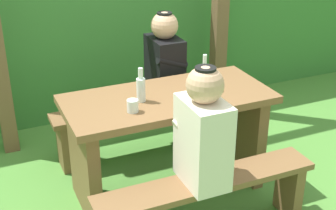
{
  "coord_description": "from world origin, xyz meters",
  "views": [
    {
      "loc": [
        -1.18,
        -2.68,
        2.04
      ],
      "look_at": [
        0.0,
        0.0,
        0.67
      ],
      "focal_mm": 51.37,
      "sensor_mm": 36.0,
      "label": 1
    }
  ],
  "objects_px": {
    "person_white_shirt": "(203,131)",
    "bench_far": "(139,118)",
    "bottle_right": "(141,88)",
    "bench_near": "(207,196)",
    "picnic_table": "(168,127)",
    "bottle_left": "(204,76)",
    "drinking_glass": "(133,106)",
    "person_black_coat": "(165,61)"
  },
  "relations": [
    {
      "from": "person_black_coat",
      "to": "drinking_glass",
      "type": "relative_size",
      "value": 9.02
    },
    {
      "from": "bench_near",
      "to": "person_black_coat",
      "type": "height_order",
      "value": "person_black_coat"
    },
    {
      "from": "bottle_left",
      "to": "bottle_right",
      "type": "bearing_deg",
      "value": -179.35
    },
    {
      "from": "picnic_table",
      "to": "bench_near",
      "type": "xyz_separation_m",
      "value": [
        0.0,
        -0.58,
        -0.19
      ]
    },
    {
      "from": "bottle_left",
      "to": "bench_near",
      "type": "bearing_deg",
      "value": -114.82
    },
    {
      "from": "picnic_table",
      "to": "bench_far",
      "type": "bearing_deg",
      "value": 90.0
    },
    {
      "from": "person_white_shirt",
      "to": "person_black_coat",
      "type": "distance_m",
      "value": 1.19
    },
    {
      "from": "drinking_glass",
      "to": "bottle_left",
      "type": "xyz_separation_m",
      "value": [
        0.57,
        0.13,
        0.06
      ]
    },
    {
      "from": "bench_far",
      "to": "drinking_glass",
      "type": "relative_size",
      "value": 17.55
    },
    {
      "from": "person_white_shirt",
      "to": "bottle_right",
      "type": "distance_m",
      "value": 0.59
    },
    {
      "from": "person_white_shirt",
      "to": "bench_far",
      "type": "bearing_deg",
      "value": 88.12
    },
    {
      "from": "bench_far",
      "to": "person_black_coat",
      "type": "height_order",
      "value": "person_black_coat"
    },
    {
      "from": "bench_near",
      "to": "person_white_shirt",
      "type": "xyz_separation_m",
      "value": [
        -0.04,
        0.0,
        0.45
      ]
    },
    {
      "from": "bench_far",
      "to": "bottle_left",
      "type": "xyz_separation_m",
      "value": [
        0.27,
        -0.59,
        0.53
      ]
    },
    {
      "from": "bench_near",
      "to": "bench_far",
      "type": "height_order",
      "value": "same"
    },
    {
      "from": "drinking_glass",
      "to": "bottle_left",
      "type": "height_order",
      "value": "bottle_left"
    },
    {
      "from": "bench_near",
      "to": "person_white_shirt",
      "type": "bearing_deg",
      "value": 175.03
    },
    {
      "from": "bench_near",
      "to": "bottle_left",
      "type": "bearing_deg",
      "value": 65.18
    },
    {
      "from": "picnic_table",
      "to": "person_black_coat",
      "type": "bearing_deg",
      "value": 68.62
    },
    {
      "from": "drinking_glass",
      "to": "bench_far",
      "type": "bearing_deg",
      "value": 67.42
    },
    {
      "from": "person_black_coat",
      "to": "bottle_left",
      "type": "xyz_separation_m",
      "value": [
        0.04,
        -0.58,
        0.08
      ]
    },
    {
      "from": "bottle_left",
      "to": "person_white_shirt",
      "type": "bearing_deg",
      "value": -118.0
    },
    {
      "from": "picnic_table",
      "to": "person_black_coat",
      "type": "distance_m",
      "value": 0.67
    },
    {
      "from": "bench_near",
      "to": "drinking_glass",
      "type": "bearing_deg",
      "value": 123.98
    },
    {
      "from": "picnic_table",
      "to": "drinking_glass",
      "type": "bearing_deg",
      "value": -155.27
    },
    {
      "from": "bottle_right",
      "to": "picnic_table",
      "type": "bearing_deg",
      "value": 3.19
    },
    {
      "from": "bench_far",
      "to": "bottle_right",
      "type": "height_order",
      "value": "bottle_right"
    },
    {
      "from": "bottle_left",
      "to": "bottle_right",
      "type": "height_order",
      "value": "bottle_left"
    },
    {
      "from": "person_white_shirt",
      "to": "bottle_left",
      "type": "xyz_separation_m",
      "value": [
        0.3,
        0.57,
        0.08
      ]
    },
    {
      "from": "drinking_glass",
      "to": "bottle_left",
      "type": "bearing_deg",
      "value": 13.15
    },
    {
      "from": "picnic_table",
      "to": "bottle_right",
      "type": "height_order",
      "value": "bottle_right"
    },
    {
      "from": "picnic_table",
      "to": "bottle_right",
      "type": "bearing_deg",
      "value": -176.81
    },
    {
      "from": "picnic_table",
      "to": "person_white_shirt",
      "type": "xyz_separation_m",
      "value": [
        -0.04,
        -0.58,
        0.26
      ]
    },
    {
      "from": "bottle_left",
      "to": "bottle_right",
      "type": "xyz_separation_m",
      "value": [
        -0.46,
        -0.01,
        -0.01
      ]
    },
    {
      "from": "person_white_shirt",
      "to": "bottle_right",
      "type": "relative_size",
      "value": 3.14
    },
    {
      "from": "picnic_table",
      "to": "bench_far",
      "type": "height_order",
      "value": "picnic_table"
    },
    {
      "from": "drinking_glass",
      "to": "person_white_shirt",
      "type": "bearing_deg",
      "value": -59.35
    },
    {
      "from": "bench_near",
      "to": "drinking_glass",
      "type": "distance_m",
      "value": 0.71
    },
    {
      "from": "person_black_coat",
      "to": "bottle_left",
      "type": "height_order",
      "value": "person_black_coat"
    },
    {
      "from": "bottle_left",
      "to": "drinking_glass",
      "type": "bearing_deg",
      "value": -166.85
    },
    {
      "from": "bench_near",
      "to": "person_white_shirt",
      "type": "height_order",
      "value": "person_white_shirt"
    },
    {
      "from": "person_white_shirt",
      "to": "drinking_glass",
      "type": "relative_size",
      "value": 9.02
    }
  ]
}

